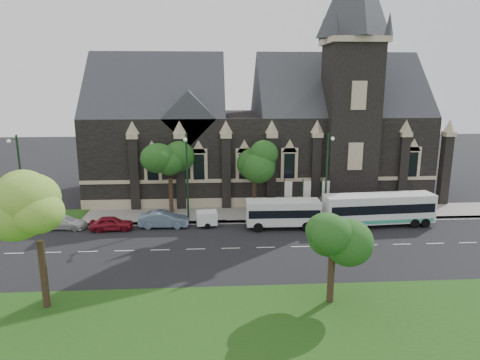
{
  "coord_description": "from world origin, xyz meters",
  "views": [
    {
      "loc": [
        -1.35,
        -34.27,
        13.79
      ],
      "look_at": [
        1.15,
        6.0,
        4.6
      ],
      "focal_mm": 32.01,
      "sensor_mm": 36.0,
      "label": 1
    }
  ],
  "objects": [
    {
      "name": "ground",
      "position": [
        0.0,
        0.0,
        0.0
      ],
      "size": [
        160.0,
        160.0,
        0.0
      ],
      "primitive_type": "plane",
      "color": "black",
      "rests_on": "ground"
    },
    {
      "name": "sidewalk",
      "position": [
        0.0,
        9.5,
        0.07
      ],
      "size": [
        80.0,
        5.0,
        0.15
      ],
      "primitive_type": "cube",
      "color": "gray",
      "rests_on": "ground"
    },
    {
      "name": "tree_park_east",
      "position": [
        6.18,
        -9.32,
        4.62
      ],
      "size": [
        3.4,
        3.4,
        6.28
      ],
      "color": "black",
      "rests_on": "ground"
    },
    {
      "name": "banner_flag_right",
      "position": [
        10.29,
        9.0,
        2.38
      ],
      "size": [
        0.9,
        0.1,
        4.0
      ],
      "color": "black",
      "rests_on": "ground"
    },
    {
      "name": "car_far_red",
      "position": [
        -11.2,
        5.32,
        0.69
      ],
      "size": [
        4.11,
        1.84,
        1.37
      ],
      "primitive_type": "imported",
      "rotation": [
        0.0,
        0.0,
        1.63
      ],
      "color": "maroon",
      "rests_on": "ground"
    },
    {
      "name": "car_far_white",
      "position": [
        -15.87,
        6.1,
        0.63
      ],
      "size": [
        4.52,
        2.31,
        1.25
      ],
      "primitive_type": "imported",
      "rotation": [
        0.0,
        0.0,
        1.44
      ],
      "color": "silver",
      "rests_on": "ground"
    },
    {
      "name": "banner_flag_left",
      "position": [
        6.29,
        9.0,
        2.38
      ],
      "size": [
        0.9,
        0.1,
        4.0
      ],
      "color": "black",
      "rests_on": "ground"
    },
    {
      "name": "box_trailer",
      "position": [
        -2.12,
        5.86,
        0.87
      ],
      "size": [
        2.92,
        1.72,
        1.52
      ],
      "rotation": [
        0.0,
        0.0,
        0.1
      ],
      "color": "white",
      "rests_on": "ground"
    },
    {
      "name": "tree_walk_left",
      "position": [
        -5.8,
        10.7,
        5.73
      ],
      "size": [
        3.91,
        3.91,
        7.64
      ],
      "color": "black",
      "rests_on": "ground"
    },
    {
      "name": "tree_park_near",
      "position": [
        -11.77,
        -8.77,
        6.42
      ],
      "size": [
        4.42,
        4.42,
        8.56
      ],
      "color": "black",
      "rests_on": "ground"
    },
    {
      "name": "street_lamp_far",
      "position": [
        -20.0,
        7.09,
        5.11
      ],
      "size": [
        0.36,
        1.88,
        9.0
      ],
      "color": "black",
      "rests_on": "ground"
    },
    {
      "name": "tree_walk_right",
      "position": [
        3.21,
        10.71,
        5.82
      ],
      "size": [
        4.08,
        4.08,
        7.8
      ],
      "color": "black",
      "rests_on": "ground"
    },
    {
      "name": "museum",
      "position": [
        5.12,
        18.78,
        8.17
      ],
      "size": [
        40.0,
        17.7,
        29.9
      ],
      "color": "black",
      "rests_on": "ground"
    },
    {
      "name": "car_far_black",
      "position": [
        -21.31,
        4.95,
        0.77
      ],
      "size": [
        5.63,
        2.74,
        1.54
      ],
      "primitive_type": "imported",
      "rotation": [
        0.0,
        0.0,
        1.6
      ],
      "color": "black",
      "rests_on": "ground"
    },
    {
      "name": "street_lamp_mid",
      "position": [
        -4.0,
        7.09,
        5.11
      ],
      "size": [
        0.36,
        1.88,
        9.0
      ],
      "color": "black",
      "rests_on": "ground"
    },
    {
      "name": "shuttle_bus",
      "position": [
        5.28,
        4.99,
        1.59
      ],
      "size": [
        7.14,
        2.61,
        2.74
      ],
      "rotation": [
        0.0,
        0.0,
        -0.02
      ],
      "color": "silver",
      "rests_on": "ground"
    },
    {
      "name": "street_lamp_near",
      "position": [
        10.0,
        7.09,
        5.11
      ],
      "size": [
        0.36,
        1.88,
        9.0
      ],
      "color": "black",
      "rests_on": "ground"
    },
    {
      "name": "tour_coach",
      "position": [
        14.75,
        5.03,
        1.73
      ],
      "size": [
        10.99,
        3.18,
        3.17
      ],
      "rotation": [
        0.0,
        0.0,
        0.07
      ],
      "color": "silver",
      "rests_on": "ground"
    },
    {
      "name": "banner_flag_center",
      "position": [
        8.29,
        9.0,
        2.38
      ],
      "size": [
        0.9,
        0.1,
        4.0
      ],
      "color": "black",
      "rests_on": "ground"
    },
    {
      "name": "sedan",
      "position": [
        -6.29,
        5.92,
        0.79
      ],
      "size": [
        4.84,
        1.83,
        1.58
      ],
      "primitive_type": "imported",
      "rotation": [
        0.0,
        0.0,
        1.54
      ],
      "color": "#7089A3",
      "rests_on": "ground"
    }
  ]
}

